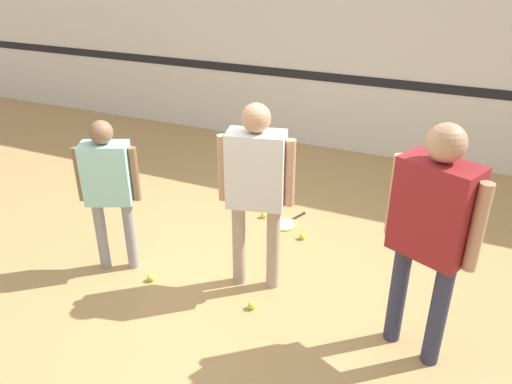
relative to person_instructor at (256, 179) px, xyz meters
The scene contains 10 objects.
ground_plane 1.03m from the person_instructor, 162.80° to the right, with size 16.00×16.00×0.00m, color tan.
wall_back 3.49m from the person_instructor, 93.60° to the left, with size 16.00×0.07×3.20m.
person_instructor is the anchor object (origin of this frame).
person_student_left 1.29m from the person_instructor, 167.35° to the right, with size 0.49×0.36×1.40m.
person_student_right 1.38m from the person_instructor, 10.96° to the right, with size 0.61×0.44×1.73m.
racket_spare_on_floor 1.46m from the person_instructor, 97.58° to the left, with size 0.37×0.51×0.03m.
tennis_ball_near_instructor 1.03m from the person_instructor, 71.67° to the right, with size 0.07×0.07×0.07m, color #CCE038.
tennis_ball_by_spare_racket 1.30m from the person_instructor, 81.22° to the left, with size 0.07×0.07×0.07m, color #CCE038.
tennis_ball_stray_left 1.34m from the person_instructor, 157.72° to the right, with size 0.07×0.07×0.07m, color #CCE038.
tennis_ball_stray_right 1.52m from the person_instructor, 109.97° to the left, with size 0.07×0.07×0.07m, color #CCE038.
Camera 1 is at (1.67, -3.19, 2.66)m, focal length 35.00 mm.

